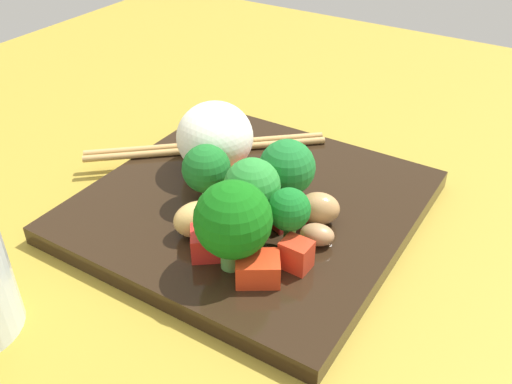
# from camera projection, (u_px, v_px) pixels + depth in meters

# --- Properties ---
(ground_plane) EXTENTS (1.10, 1.10, 0.02)m
(ground_plane) POSITION_uv_depth(u_px,v_px,m) (251.00, 222.00, 0.50)
(ground_plane) COLOR olive
(square_plate) EXTENTS (0.26, 0.26, 0.02)m
(square_plate) POSITION_uv_depth(u_px,v_px,m) (250.00, 206.00, 0.49)
(square_plate) COLOR black
(square_plate) RESTS_ON ground_plane
(rice_mound) EXTENTS (0.10, 0.10, 0.06)m
(rice_mound) POSITION_uv_depth(u_px,v_px,m) (215.00, 137.00, 0.51)
(rice_mound) COLOR white
(rice_mound) RESTS_ON square_plate
(broccoli_floret_0) EXTENTS (0.03, 0.03, 0.05)m
(broccoli_floret_0) POSITION_uv_depth(u_px,v_px,m) (289.00, 211.00, 0.41)
(broccoli_floret_0) COLOR #5A9D3F
(broccoli_floret_0) RESTS_ON square_plate
(broccoli_floret_1) EXTENTS (0.06, 0.06, 0.07)m
(broccoli_floret_1) POSITION_uv_depth(u_px,v_px,m) (233.00, 221.00, 0.39)
(broccoli_floret_1) COLOR #589845
(broccoli_floret_1) RESTS_ON square_plate
(broccoli_floret_2) EXTENTS (0.04, 0.04, 0.06)m
(broccoli_floret_2) POSITION_uv_depth(u_px,v_px,m) (252.00, 188.00, 0.43)
(broccoli_floret_2) COLOR #7AB656
(broccoli_floret_2) RESTS_ON square_plate
(broccoli_floret_3) EXTENTS (0.04, 0.04, 0.05)m
(broccoli_floret_3) POSITION_uv_depth(u_px,v_px,m) (206.00, 169.00, 0.47)
(broccoli_floret_3) COLOR #5E9B4B
(broccoli_floret_3) RESTS_ON square_plate
(broccoli_floret_4) EXTENTS (0.05, 0.05, 0.06)m
(broccoli_floret_4) POSITION_uv_depth(u_px,v_px,m) (287.00, 169.00, 0.46)
(broccoli_floret_4) COLOR #659F49
(broccoli_floret_4) RESTS_ON square_plate
(carrot_slice_0) EXTENTS (0.04, 0.04, 0.01)m
(carrot_slice_0) POSITION_uv_depth(u_px,v_px,m) (232.00, 190.00, 0.49)
(carrot_slice_0) COLOR orange
(carrot_slice_0) RESTS_ON square_plate
(carrot_slice_1) EXTENTS (0.04, 0.04, 0.01)m
(carrot_slice_1) POSITION_uv_depth(u_px,v_px,m) (232.00, 216.00, 0.46)
(carrot_slice_1) COLOR orange
(carrot_slice_1) RESTS_ON square_plate
(carrot_slice_2) EXTENTS (0.03, 0.03, 0.00)m
(carrot_slice_2) POSITION_uv_depth(u_px,v_px,m) (238.00, 244.00, 0.43)
(carrot_slice_2) COLOR orange
(carrot_slice_2) RESTS_ON square_plate
(pepper_chunk_0) EXTENTS (0.04, 0.04, 0.02)m
(pepper_chunk_0) POSITION_uv_depth(u_px,v_px,m) (209.00, 242.00, 0.42)
(pepper_chunk_0) COLOR red
(pepper_chunk_0) RESTS_ON square_plate
(pepper_chunk_1) EXTENTS (0.04, 0.04, 0.01)m
(pepper_chunk_1) POSITION_uv_depth(u_px,v_px,m) (285.00, 213.00, 0.46)
(pepper_chunk_1) COLOR red
(pepper_chunk_1) RESTS_ON square_plate
(pepper_chunk_2) EXTENTS (0.02, 0.02, 0.02)m
(pepper_chunk_2) POSITION_uv_depth(u_px,v_px,m) (296.00, 255.00, 0.41)
(pepper_chunk_2) COLOR red
(pepper_chunk_2) RESTS_ON square_plate
(pepper_chunk_3) EXTENTS (0.04, 0.04, 0.01)m
(pepper_chunk_3) POSITION_uv_depth(u_px,v_px,m) (254.00, 182.00, 0.50)
(pepper_chunk_3) COLOR red
(pepper_chunk_3) RESTS_ON square_plate
(pepper_chunk_4) EXTENTS (0.04, 0.04, 0.02)m
(pepper_chunk_4) POSITION_uv_depth(u_px,v_px,m) (258.00, 269.00, 0.40)
(pepper_chunk_4) COLOR red
(pepper_chunk_4) RESTS_ON square_plate
(chicken_piece_0) EXTENTS (0.03, 0.03, 0.01)m
(chicken_piece_0) POSITION_uv_depth(u_px,v_px,m) (254.00, 202.00, 0.47)
(chicken_piece_0) COLOR tan
(chicken_piece_0) RESTS_ON square_plate
(chicken_piece_1) EXTENTS (0.05, 0.04, 0.03)m
(chicken_piece_1) POSITION_uv_depth(u_px,v_px,m) (197.00, 219.00, 0.44)
(chicken_piece_1) COLOR tan
(chicken_piece_1) RESTS_ON square_plate
(chicken_piece_2) EXTENTS (0.04, 0.04, 0.03)m
(chicken_piece_2) POSITION_uv_depth(u_px,v_px,m) (317.00, 210.00, 0.45)
(chicken_piece_2) COLOR tan
(chicken_piece_2) RESTS_ON square_plate
(chicken_piece_3) EXTENTS (0.03, 0.03, 0.02)m
(chicken_piece_3) POSITION_uv_depth(u_px,v_px,m) (317.00, 235.00, 0.43)
(chicken_piece_3) COLOR #B17F54
(chicken_piece_3) RESTS_ON square_plate
(chopstick_pair) EXTENTS (0.17, 0.19, 0.01)m
(chopstick_pair) POSITION_uv_depth(u_px,v_px,m) (206.00, 147.00, 0.55)
(chopstick_pair) COLOR tan
(chopstick_pair) RESTS_ON square_plate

